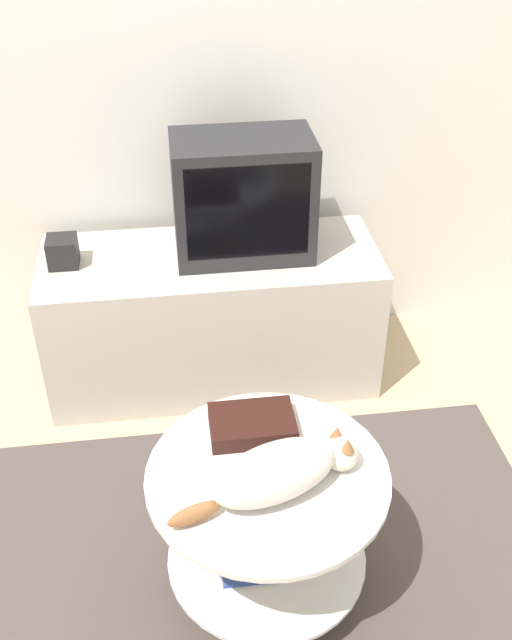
{
  "coord_description": "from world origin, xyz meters",
  "views": [
    {
      "loc": [
        -0.12,
        -1.34,
        2.0
      ],
      "look_at": [
        0.13,
        0.56,
        0.65
      ],
      "focal_mm": 42.0,
      "sensor_mm": 36.0,
      "label": 1
    }
  ],
  "objects_px": {
    "speaker": "(63,252)",
    "cat": "(280,471)",
    "tv": "(243,197)",
    "dvd_box": "(252,424)"
  },
  "relations": [
    {
      "from": "cat",
      "to": "tv",
      "type": "bearing_deg",
      "value": 68.64
    },
    {
      "from": "tv",
      "to": "speaker",
      "type": "xyz_separation_m",
      "value": [
        -0.67,
        -0.01,
        -0.17
      ]
    },
    {
      "from": "dvd_box",
      "to": "cat",
      "type": "bearing_deg",
      "value": -79.47
    },
    {
      "from": "dvd_box",
      "to": "cat",
      "type": "distance_m",
      "value": 0.23
    },
    {
      "from": "dvd_box",
      "to": "cat",
      "type": "relative_size",
      "value": 0.46
    },
    {
      "from": "speaker",
      "to": "cat",
      "type": "height_order",
      "value": "speaker"
    },
    {
      "from": "tv",
      "to": "speaker",
      "type": "height_order",
      "value": "tv"
    },
    {
      "from": "speaker",
      "to": "cat",
      "type": "distance_m",
      "value": 1.3
    },
    {
      "from": "speaker",
      "to": "tv",
      "type": "bearing_deg",
      "value": 0.86
    },
    {
      "from": "tv",
      "to": "dvd_box",
      "type": "xyz_separation_m",
      "value": [
        -0.09,
        -0.92,
        -0.26
      ]
    }
  ]
}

